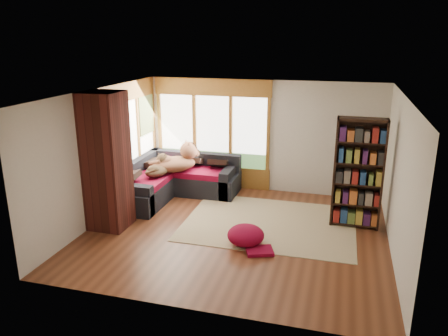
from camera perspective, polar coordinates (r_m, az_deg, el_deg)
The scene contains 17 objects.
floor at distance 8.31m, azimuth 1.51°, elevation -8.39°, with size 5.50×5.50×0.00m, color #562B18.
ceiling at distance 7.56m, azimuth 1.67°, elevation 9.70°, with size 5.50×5.50×0.00m, color white.
wall_back at distance 10.20m, azimuth 4.99°, elevation 4.15°, with size 5.50×0.04×2.60m, color silver.
wall_front at distance 5.59m, azimuth -4.66°, elevation -6.95°, with size 5.50×0.04×2.60m, color silver.
wall_left at distance 8.88m, azimuth -15.92°, elevation 1.59°, with size 0.04×5.00×2.60m, color silver.
wall_right at distance 7.69m, azimuth 21.90°, elevation -1.38°, with size 0.04×5.00×2.60m, color silver.
windows_back at distance 10.44m, azimuth -1.54°, elevation 4.78°, with size 2.82×0.10×1.90m.
windows_left at distance 9.86m, azimuth -12.23°, elevation 3.67°, with size 0.10×2.62×1.90m.
roller_blind at distance 10.49m, azimuth -10.14°, elevation 6.82°, with size 0.03×0.72×0.90m, color #7E9556.
brick_chimney at distance 8.41m, azimuth -15.09°, elevation 0.82°, with size 0.70×0.70×2.60m, color #471914.
sectional_sofa at distance 10.26m, azimuth -6.79°, elevation -1.62°, with size 2.20×2.20×0.80m.
area_rug at distance 8.72m, azimuth 5.93°, elevation -7.15°, with size 3.29×2.52×0.01m, color beige.
bookshelf at distance 8.58m, azimuth 17.11°, elevation -0.72°, with size 0.91×0.30×2.12m.
pouf at distance 7.79m, azimuth 2.86°, elevation -8.68°, with size 0.66×0.66×0.35m, color maroon.
dog_tan at distance 9.95m, azimuth -6.10°, elevation 0.96°, with size 1.18×1.11×0.58m.
dog_brindle at distance 9.73m, azimuth -8.55°, elevation -0.08°, with size 0.52×0.76×0.39m.
throw_pillows at distance 10.24m, azimuth -6.38°, elevation 1.10°, with size 1.98×1.68×0.45m.
Camera 1 is at (1.79, -7.28, 3.57)m, focal length 35.00 mm.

